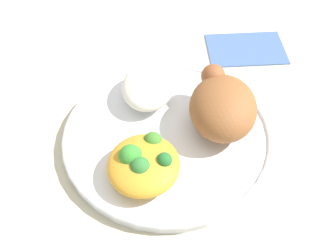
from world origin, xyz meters
TOP-DOWN VIEW (x-y plane):
  - ground_plane at (0.00, 0.00)m, footprint 2.00×2.00m
  - plate at (0.00, 0.00)m, footprint 0.28×0.28m
  - roasted_chicken at (0.02, -0.07)m, footprint 0.12×0.09m
  - rice_pile at (0.06, 0.03)m, footprint 0.09×0.07m
  - mac_cheese_with_broccoli at (-0.07, 0.03)m, footprint 0.09×0.09m
  - napkin at (0.20, -0.12)m, footprint 0.10×0.14m

SIDE VIEW (x-z plane):
  - ground_plane at x=0.00m, z-range 0.00..0.00m
  - napkin at x=0.20m, z-range 0.00..0.00m
  - plate at x=0.00m, z-range 0.00..0.02m
  - mac_cheese_with_broccoli at x=-0.07m, z-range 0.01..0.06m
  - rice_pile at x=0.06m, z-range 0.02..0.05m
  - roasted_chicken at x=0.02m, z-range 0.02..0.08m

